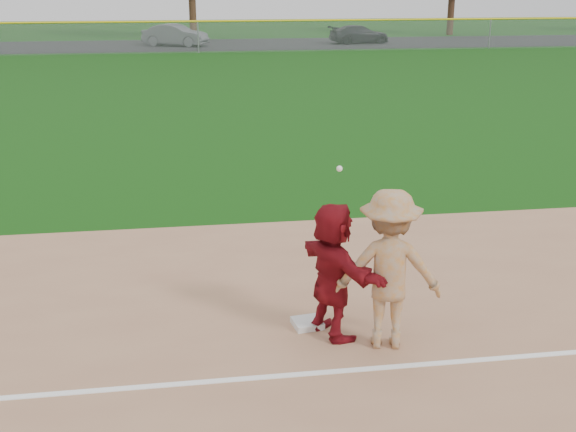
{
  "coord_description": "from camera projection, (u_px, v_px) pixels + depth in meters",
  "views": [
    {
      "loc": [
        -1.52,
        -8.43,
        4.61
      ],
      "look_at": [
        0.0,
        1.5,
        1.3
      ],
      "focal_mm": 45.0,
      "sensor_mm": 36.0,
      "label": 1
    }
  ],
  "objects": [
    {
      "name": "foul_line",
      "position": [
        316.0,
        373.0,
        8.82
      ],
      "size": [
        60.0,
        0.1,
        0.01
      ],
      "primitive_type": "cube",
      "color": "white",
      "rests_on": "infield_dirt"
    },
    {
      "name": "car_mid",
      "position": [
        175.0,
        35.0,
        51.6
      ],
      "size": [
        4.89,
        3.41,
        1.53
      ],
      "primitive_type": "imported",
      "rotation": [
        0.0,
        0.0,
        1.14
      ],
      "color": "#525459",
      "rests_on": "parking_asphalt"
    },
    {
      "name": "outfield_fence",
      "position": [
        198.0,
        22.0,
        46.51
      ],
      "size": [
        110.0,
        0.12,
        110.0
      ],
      "color": "#999EA0",
      "rests_on": "ground"
    },
    {
      "name": "car_right",
      "position": [
        359.0,
        34.0,
        53.78
      ],
      "size": [
        4.75,
        2.48,
        1.31
      ],
      "primitive_type": "imported",
      "rotation": [
        0.0,
        0.0,
        1.72
      ],
      "color": "black",
      "rests_on": "parking_asphalt"
    },
    {
      "name": "first_base",
      "position": [
        307.0,
        323.0,
        10.01
      ],
      "size": [
        0.44,
        0.44,
        0.09
      ],
      "primitive_type": "cube",
      "rotation": [
        0.0,
        0.0,
        0.14
      ],
      "color": "silver",
      "rests_on": "infield_dirt"
    },
    {
      "name": "first_base_play",
      "position": [
        389.0,
        269.0,
        9.21
      ],
      "size": [
        1.5,
        1.06,
        2.43
      ],
      "color": "gray",
      "rests_on": "infield_dirt"
    },
    {
      "name": "ground",
      "position": [
        305.0,
        344.0,
        9.58
      ],
      "size": [
        160.0,
        160.0,
        0.0
      ],
      "primitive_type": "plane",
      "color": "#11420C",
      "rests_on": "ground"
    },
    {
      "name": "parking_asphalt",
      "position": [
        196.0,
        45.0,
        52.76
      ],
      "size": [
        120.0,
        10.0,
        0.01
      ],
      "primitive_type": "cube",
      "color": "black",
      "rests_on": "ground"
    },
    {
      "name": "base_runner",
      "position": [
        333.0,
        270.0,
        9.51
      ],
      "size": [
        1.17,
        1.81,
        1.87
      ],
      "primitive_type": "imported",
      "rotation": [
        0.0,
        0.0,
        1.96
      ],
      "color": "maroon",
      "rests_on": "infield_dirt"
    }
  ]
}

